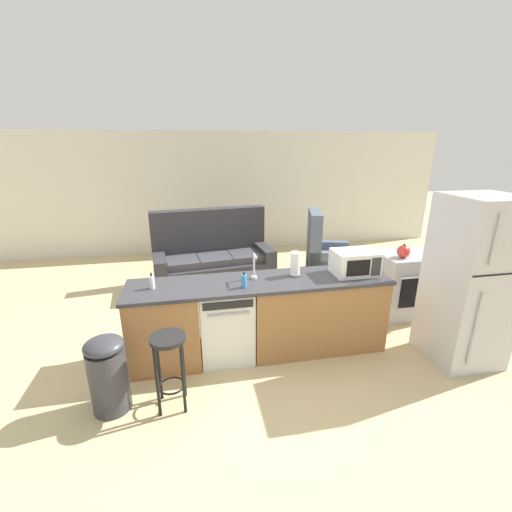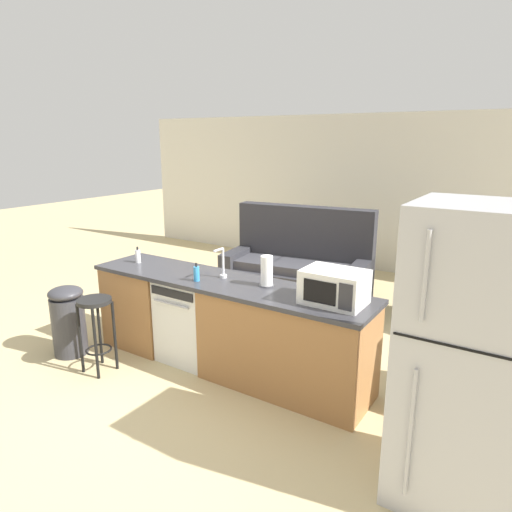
# 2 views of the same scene
# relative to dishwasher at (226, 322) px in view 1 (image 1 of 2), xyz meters

# --- Properties ---
(ground_plane) EXTENTS (24.00, 24.00, 0.00)m
(ground_plane) POSITION_rel_dishwasher_xyz_m (0.25, 0.00, -0.42)
(ground_plane) COLOR tan
(wall_back) EXTENTS (10.00, 0.06, 2.60)m
(wall_back) POSITION_rel_dishwasher_xyz_m (0.55, 4.20, 0.88)
(wall_back) COLOR silver
(wall_back) RESTS_ON ground_plane
(kitchen_counter) EXTENTS (2.94, 0.66, 0.90)m
(kitchen_counter) POSITION_rel_dishwasher_xyz_m (0.49, 0.00, -0.00)
(kitchen_counter) COLOR #9E6B3D
(kitchen_counter) RESTS_ON ground_plane
(dishwasher) EXTENTS (0.58, 0.61, 0.84)m
(dishwasher) POSITION_rel_dishwasher_xyz_m (0.00, 0.00, 0.00)
(dishwasher) COLOR white
(dishwasher) RESTS_ON ground_plane
(stove_range) EXTENTS (0.76, 0.68, 0.90)m
(stove_range) POSITION_rel_dishwasher_xyz_m (2.60, 0.55, 0.03)
(stove_range) COLOR #A8AAB2
(stove_range) RESTS_ON ground_plane
(refrigerator) EXTENTS (0.72, 0.73, 1.87)m
(refrigerator) POSITION_rel_dishwasher_xyz_m (2.60, -0.55, 0.51)
(refrigerator) COLOR #B7B7BC
(refrigerator) RESTS_ON ground_plane
(microwave) EXTENTS (0.50, 0.37, 0.28)m
(microwave) POSITION_rel_dishwasher_xyz_m (1.52, -0.00, 0.62)
(microwave) COLOR white
(microwave) RESTS_ON kitchen_counter
(sink_faucet) EXTENTS (0.07, 0.18, 0.30)m
(sink_faucet) POSITION_rel_dishwasher_xyz_m (0.34, 0.06, 0.61)
(sink_faucet) COLOR silver
(sink_faucet) RESTS_ON kitchen_counter
(paper_towel_roll) EXTENTS (0.14, 0.14, 0.28)m
(paper_towel_roll) POSITION_rel_dishwasher_xyz_m (0.82, 0.08, 0.62)
(paper_towel_roll) COLOR #4C4C51
(paper_towel_roll) RESTS_ON kitchen_counter
(soap_bottle) EXTENTS (0.06, 0.06, 0.18)m
(soap_bottle) POSITION_rel_dishwasher_xyz_m (0.19, -0.15, 0.55)
(soap_bottle) COLOR #338CCC
(soap_bottle) RESTS_ON kitchen_counter
(dish_soap_bottle) EXTENTS (0.06, 0.06, 0.18)m
(dish_soap_bottle) POSITION_rel_dishwasher_xyz_m (-0.76, 0.01, 0.55)
(dish_soap_bottle) COLOR silver
(dish_soap_bottle) RESTS_ON kitchen_counter
(kettle) EXTENTS (0.21, 0.17, 0.19)m
(kettle) POSITION_rel_dishwasher_xyz_m (2.43, 0.42, 0.56)
(kettle) COLOR red
(kettle) RESTS_ON stove_range
(bar_stool) EXTENTS (0.32, 0.32, 0.74)m
(bar_stool) POSITION_rel_dishwasher_xyz_m (-0.59, -0.72, 0.11)
(bar_stool) COLOR black
(bar_stool) RESTS_ON ground_plane
(trash_bin) EXTENTS (0.35, 0.35, 0.74)m
(trash_bin) POSITION_rel_dishwasher_xyz_m (-1.14, -0.65, -0.04)
(trash_bin) COLOR #333338
(trash_bin) RESTS_ON ground_plane
(couch) EXTENTS (2.10, 1.14, 1.27)m
(couch) POSITION_rel_dishwasher_xyz_m (0.01, 2.27, -0.03)
(couch) COLOR #2D2D33
(couch) RESTS_ON ground_plane
(armchair) EXTENTS (1.00, 1.04, 1.20)m
(armchair) POSITION_rel_dishwasher_xyz_m (2.07, 2.21, -0.07)
(armchair) COLOR #515B6B
(armchair) RESTS_ON ground_plane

